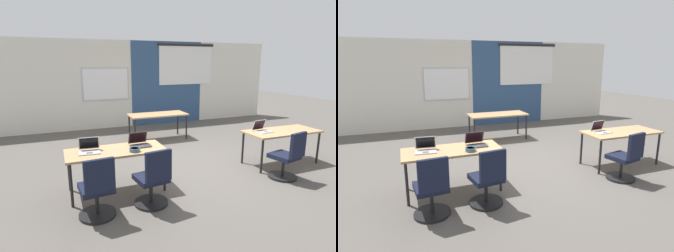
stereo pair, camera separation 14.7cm
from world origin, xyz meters
The scene contains 12 objects.
ground_plane centered at (0.00, 0.00, 0.00)m, with size 24.00×24.00×0.00m.
back_wall_assembly centered at (0.03, 4.20, 1.41)m, with size 10.00×0.27×2.80m.
desk_near_left centered at (-1.75, -0.60, 0.66)m, with size 1.60×0.70×0.72m.
desk_near_right centered at (1.75, -0.60, 0.66)m, with size 1.60×0.70×0.72m.
desk_far_center centered at (0.00, 2.20, 0.66)m, with size 1.60×0.70×0.72m.
laptop_near_left_inner centered at (-1.32, -0.52, 0.77)m, with size 0.35×0.33×0.22m.
chair_near_left_inner centered at (-1.36, -1.32, 0.38)m, with size 0.52×0.56×0.92m.
laptop_near_right_inner centered at (1.31, -0.51, 0.77)m, with size 0.37×0.34×0.23m.
chair_near_right_inner centered at (1.26, -1.29, 0.38)m, with size 0.52×0.58×0.92m.
laptop_near_left_end centered at (-2.17, -0.56, 0.77)m, with size 0.36×0.33×0.23m.
chair_near_left_end centered at (-2.17, -1.35, 0.38)m, with size 0.52×0.56×0.92m.
snack_bowl centered at (-1.49, -0.80, 0.76)m, with size 0.18×0.18×0.06m.
Camera 1 is at (-2.61, -4.99, 2.13)m, focal length 30.00 mm.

